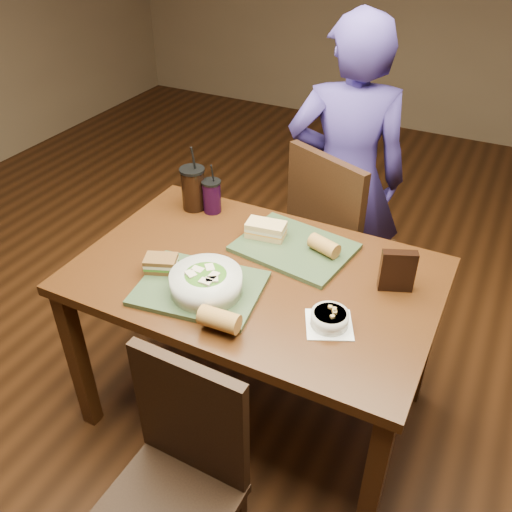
# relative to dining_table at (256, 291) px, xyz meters

# --- Properties ---
(ground) EXTENTS (6.00, 6.00, 0.00)m
(ground) POSITION_rel_dining_table_xyz_m (0.00, 0.00, -0.66)
(ground) COLOR #381C0B
(ground) RESTS_ON ground
(dining_table) EXTENTS (1.30, 0.85, 0.75)m
(dining_table) POSITION_rel_dining_table_xyz_m (0.00, 0.00, 0.00)
(dining_table) COLOR #3F200C
(dining_table) RESTS_ON ground
(chair_near) EXTENTS (0.38, 0.38, 0.86)m
(chair_near) POSITION_rel_dining_table_xyz_m (0.08, -0.68, -0.18)
(chair_near) COLOR black
(chair_near) RESTS_ON ground
(chair_far) EXTENTS (0.56, 0.58, 0.98)m
(chair_far) POSITION_rel_dining_table_xyz_m (0.05, 0.66, -0.11)
(chair_far) COLOR black
(chair_far) RESTS_ON ground
(diner) EXTENTS (0.64, 0.53, 1.52)m
(diner) POSITION_rel_dining_table_xyz_m (0.06, 0.81, 0.10)
(diner) COLOR navy
(diner) RESTS_ON ground
(tray_near) EXTENTS (0.46, 0.38, 0.02)m
(tray_near) POSITION_rel_dining_table_xyz_m (-0.13, -0.18, 0.10)
(tray_near) COLOR #304126
(tray_near) RESTS_ON dining_table
(tray_far) EXTENTS (0.46, 0.38, 0.02)m
(tray_far) POSITION_rel_dining_table_xyz_m (0.07, 0.19, 0.10)
(tray_far) COLOR #304126
(tray_far) RESTS_ON dining_table
(salad_bowl) EXTENTS (0.25, 0.25, 0.08)m
(salad_bowl) POSITION_rel_dining_table_xyz_m (-0.09, -0.20, 0.15)
(salad_bowl) COLOR silver
(salad_bowl) RESTS_ON tray_near
(soup_bowl) EXTENTS (0.20, 0.20, 0.06)m
(soup_bowl) POSITION_rel_dining_table_xyz_m (0.34, -0.15, 0.12)
(soup_bowl) COLOR white
(soup_bowl) RESTS_ON dining_table
(sandwich_near) EXTENTS (0.13, 0.11, 0.05)m
(sandwich_near) POSITION_rel_dining_table_xyz_m (-0.30, -0.16, 0.14)
(sandwich_near) COLOR #593819
(sandwich_near) RESTS_ON tray_near
(sandwich_far) EXTENTS (0.16, 0.10, 0.06)m
(sandwich_far) POSITION_rel_dining_table_xyz_m (-0.06, 0.21, 0.14)
(sandwich_far) COLOR tan
(sandwich_far) RESTS_ON tray_far
(baguette_near) EXTENTS (0.13, 0.07, 0.07)m
(baguette_near) POSITION_rel_dining_table_xyz_m (0.04, -0.33, 0.14)
(baguette_near) COLOR #AD7533
(baguette_near) RESTS_ON tray_near
(baguette_far) EXTENTS (0.13, 0.09, 0.06)m
(baguette_far) POSITION_rel_dining_table_xyz_m (0.18, 0.20, 0.14)
(baguette_far) COLOR #AD7533
(baguette_far) RESTS_ON tray_far
(cup_cola) EXTENTS (0.11, 0.11, 0.29)m
(cup_cola) POSITION_rel_dining_table_xyz_m (-0.45, 0.29, 0.19)
(cup_cola) COLOR black
(cup_cola) RESTS_ON dining_table
(cup_berry) EXTENTS (0.08, 0.08, 0.22)m
(cup_berry) POSITION_rel_dining_table_xyz_m (-0.36, 0.30, 0.16)
(cup_berry) COLOR black
(cup_berry) RESTS_ON dining_table
(chip_bag) EXTENTS (0.12, 0.08, 0.15)m
(chip_bag) POSITION_rel_dining_table_xyz_m (0.47, 0.13, 0.17)
(chip_bag) COLOR black
(chip_bag) RESTS_ON dining_table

